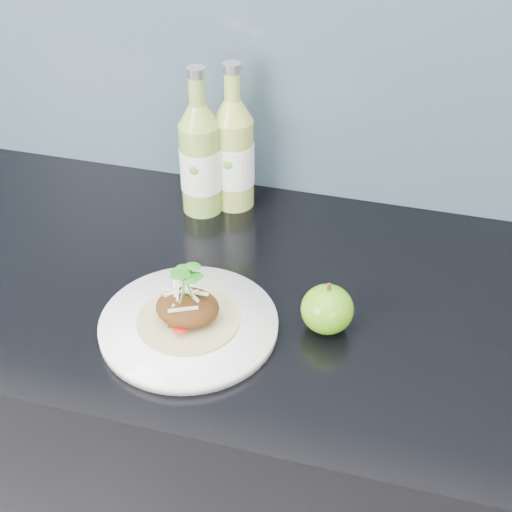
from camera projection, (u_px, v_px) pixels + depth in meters
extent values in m
cube|color=black|center=(228.00, 464.00, 1.35)|extent=(4.00, 0.60, 0.90)
cylinder|color=white|center=(189.00, 325.00, 0.99)|extent=(0.27, 0.27, 0.02)
cylinder|color=tan|center=(188.00, 320.00, 0.98)|extent=(0.14, 0.14, 0.00)
ellipsoid|color=#573010|center=(187.00, 308.00, 0.97)|extent=(0.09, 0.07, 0.04)
ellipsoid|color=#4C8D0F|center=(327.00, 309.00, 0.97)|extent=(0.08, 0.08, 0.07)
cylinder|color=#472D14|center=(329.00, 288.00, 0.95)|extent=(0.01, 0.00, 0.01)
cylinder|color=#83A645|center=(201.00, 168.00, 1.19)|extent=(0.09, 0.09, 0.16)
cone|color=#83A645|center=(198.00, 115.00, 1.13)|extent=(0.07, 0.07, 0.04)
cylinder|color=#83A645|center=(197.00, 90.00, 1.11)|extent=(0.03, 0.03, 0.05)
cylinder|color=silver|center=(196.00, 72.00, 1.09)|extent=(0.03, 0.03, 0.01)
cylinder|color=white|center=(201.00, 168.00, 1.19)|extent=(0.09, 0.09, 0.07)
ellipsoid|color=#59A533|center=(193.00, 170.00, 1.16)|extent=(0.02, 0.00, 0.02)
cylinder|color=#9EAF49|center=(234.00, 163.00, 1.21)|extent=(0.08, 0.08, 0.16)
cone|color=#9EAF49|center=(233.00, 110.00, 1.15)|extent=(0.07, 0.07, 0.04)
cylinder|color=#9EAF49|center=(232.00, 86.00, 1.12)|extent=(0.03, 0.03, 0.05)
cylinder|color=silver|center=(232.00, 67.00, 1.11)|extent=(0.03, 0.03, 0.01)
cylinder|color=white|center=(234.00, 163.00, 1.21)|extent=(0.08, 0.08, 0.07)
ellipsoid|color=#59A533|center=(228.00, 165.00, 1.17)|extent=(0.02, 0.00, 0.02)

